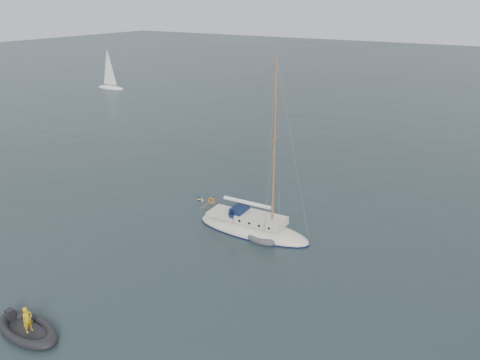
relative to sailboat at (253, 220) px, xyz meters
The scene contains 5 objects.
ground 3.25m from the sailboat, 36.84° to the right, with size 300.00×300.00×0.00m, color black.
sailboat is the anchor object (origin of this frame).
dinghy 1.22m from the sailboat, 40.66° to the right, with size 2.96×1.34×0.42m.
rib 14.85m from the sailboat, 104.98° to the right, with size 3.91×1.78×1.53m.
distant_yacht_a 57.95m from the sailboat, 145.57° to the left, with size 5.63×3.00×7.46m.
Camera 1 is at (11.55, -22.32, 14.70)m, focal length 35.00 mm.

